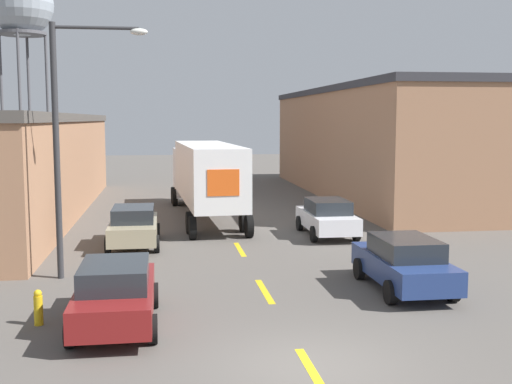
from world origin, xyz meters
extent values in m
plane|color=#56514C|center=(0.00, 0.00, 0.00)|extent=(160.00, 160.00, 0.00)
cube|color=gold|center=(0.00, -0.34, 0.00)|extent=(0.20, 2.72, 0.01)
cube|color=gold|center=(0.00, 5.91, 0.00)|extent=(0.20, 2.72, 0.01)
cube|color=gold|center=(0.00, 12.16, 0.00)|extent=(0.20, 2.72, 0.01)
cube|color=#9E7051|center=(-11.49, 22.84, 2.49)|extent=(8.43, 29.01, 4.98)
cube|color=#9E7051|center=(12.16, 28.97, 3.38)|extent=(9.79, 28.49, 6.77)
cube|color=#333338|center=(12.16, 28.97, 6.97)|extent=(9.99, 28.69, 0.40)
cube|color=silver|center=(-1.10, 26.21, 1.93)|extent=(2.46, 2.95, 2.85)
cube|color=white|center=(-0.75, 19.14, 2.49)|extent=(2.98, 10.82, 2.77)
cube|color=#E55619|center=(-0.48, 13.78, 2.49)|extent=(1.34, 0.10, 1.11)
cylinder|color=black|center=(0.10, 26.62, 0.50)|extent=(0.33, 1.02, 1.01)
cylinder|color=black|center=(-2.34, 26.50, 0.50)|extent=(0.33, 1.02, 1.01)
cylinder|color=black|center=(0.16, 25.49, 0.50)|extent=(0.33, 1.02, 1.01)
cylinder|color=black|center=(-2.29, 25.37, 0.50)|extent=(0.33, 1.02, 1.01)
cylinder|color=black|center=(0.63, 16.05, 0.50)|extent=(0.33, 1.02, 1.01)
cylinder|color=black|center=(-1.81, 15.93, 0.50)|extent=(0.33, 1.02, 1.01)
cylinder|color=black|center=(0.70, 14.65, 0.50)|extent=(0.33, 1.02, 1.01)
cylinder|color=black|center=(-1.74, 14.53, 0.50)|extent=(0.33, 1.02, 1.01)
cube|color=navy|center=(4.15, 5.51, 0.69)|extent=(1.84, 4.60, 0.70)
cube|color=#23282D|center=(4.15, 5.37, 1.33)|extent=(1.62, 2.39, 0.57)
cylinder|color=black|center=(5.07, 6.94, 0.34)|extent=(0.22, 0.68, 0.68)
cylinder|color=black|center=(3.24, 6.94, 0.34)|extent=(0.22, 0.68, 0.68)
cylinder|color=black|center=(5.07, 4.09, 0.34)|extent=(0.22, 0.68, 0.68)
cylinder|color=black|center=(3.24, 4.09, 0.34)|extent=(0.22, 0.68, 0.68)
cube|color=silver|center=(4.15, 14.62, 0.69)|extent=(1.84, 4.60, 0.70)
cube|color=#23282D|center=(4.15, 14.48, 1.33)|extent=(1.62, 2.39, 0.57)
cylinder|color=black|center=(5.07, 16.05, 0.34)|extent=(0.22, 0.68, 0.68)
cylinder|color=black|center=(3.24, 16.05, 0.34)|extent=(0.22, 0.68, 0.68)
cylinder|color=black|center=(5.07, 13.19, 0.34)|extent=(0.22, 0.68, 0.68)
cylinder|color=black|center=(3.24, 13.19, 0.34)|extent=(0.22, 0.68, 0.68)
cube|color=maroon|center=(-4.15, 3.30, 0.69)|extent=(1.84, 4.60, 0.70)
cube|color=#23282D|center=(-4.15, 3.16, 1.33)|extent=(1.62, 2.39, 0.57)
cylinder|color=black|center=(-3.24, 4.72, 0.34)|extent=(0.22, 0.68, 0.68)
cylinder|color=black|center=(-5.07, 4.72, 0.34)|extent=(0.22, 0.68, 0.68)
cylinder|color=black|center=(-3.24, 1.87, 0.34)|extent=(0.22, 0.68, 0.68)
cylinder|color=black|center=(-5.07, 1.87, 0.34)|extent=(0.22, 0.68, 0.68)
cube|color=tan|center=(-4.15, 13.45, 0.69)|extent=(1.84, 4.60, 0.70)
cube|color=#23282D|center=(-4.15, 13.32, 1.33)|extent=(1.62, 2.39, 0.57)
cylinder|color=black|center=(-3.24, 14.88, 0.34)|extent=(0.22, 0.68, 0.68)
cylinder|color=black|center=(-5.07, 14.88, 0.34)|extent=(0.22, 0.68, 0.68)
cylinder|color=black|center=(-3.24, 12.03, 0.34)|extent=(0.22, 0.68, 0.68)
cylinder|color=black|center=(-5.07, 12.03, 0.34)|extent=(0.22, 0.68, 0.68)
cylinder|color=#47474C|center=(-14.17, 53.82, 6.80)|extent=(0.28, 0.28, 13.60)
cylinder|color=#47474C|center=(-16.33, 55.99, 6.80)|extent=(0.28, 0.28, 13.60)
cylinder|color=#47474C|center=(-18.50, 53.82, 6.80)|extent=(0.28, 0.28, 13.60)
cylinder|color=#47474C|center=(-16.33, 51.65, 6.80)|extent=(0.28, 0.28, 13.60)
cylinder|color=#4C4C51|center=(-16.33, 53.82, 13.40)|extent=(4.62, 4.62, 0.30)
sphere|color=#939EA8|center=(-16.33, 53.82, 16.23)|extent=(6.19, 6.19, 6.19)
cylinder|color=#2D2D30|center=(-6.27, 8.44, 4.05)|extent=(0.20, 0.20, 8.10)
cylinder|color=#2D2D30|center=(-4.95, 8.44, 7.95)|extent=(2.64, 0.11, 0.11)
ellipsoid|color=silver|center=(-3.63, 8.44, 7.85)|extent=(0.56, 0.32, 0.22)
cylinder|color=gold|center=(-6.07, 3.61, 0.37)|extent=(0.22, 0.22, 0.74)
sphere|color=gold|center=(-6.07, 3.61, 0.81)|extent=(0.20, 0.20, 0.20)
camera|label=1|loc=(-2.93, -12.51, 5.11)|focal=45.00mm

